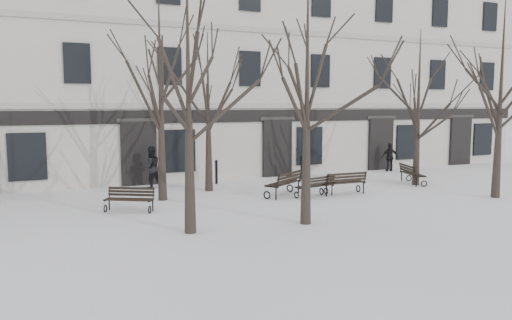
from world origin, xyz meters
TOP-DOWN VIEW (x-y plane):
  - ground at (0.00, 0.00)m, footprint 100.00×100.00m
  - building at (0.00, 12.96)m, footprint 40.40×10.20m
  - tree_1 at (-3.84, -1.24)m, footprint 5.42×5.42m
  - tree_2 at (-0.28, -1.62)m, footprint 5.33×5.33m
  - tree_3 at (8.76, -0.86)m, footprint 5.42×5.42m
  - tree_4 at (-3.39, 3.96)m, footprint 5.70×5.70m
  - tree_5 at (-1.09, 5.22)m, footprint 4.64×4.64m
  - tree_6 at (8.10, 2.91)m, footprint 4.90×4.90m
  - bench_1 at (2.32, 2.13)m, footprint 1.77×0.95m
  - bench_2 at (3.65, 2.13)m, footprint 1.89×0.72m
  - bench_3 at (-4.91, 2.39)m, footprint 1.69×1.34m
  - bench_4 at (1.31, 2.82)m, footprint 2.03×1.70m
  - bench_5 at (8.06, 3.18)m, footprint 1.19×1.90m
  - bollard_a at (-0.16, 6.88)m, footprint 0.14×0.14m
  - bollard_b at (4.10, 6.43)m, footprint 0.15×0.15m
  - pedestrian_b at (-3.18, 6.93)m, footprint 1.03×0.88m
  - pedestrian_c at (10.07, 7.17)m, footprint 0.98×0.63m

SIDE VIEW (x-z plane):
  - ground at x=0.00m, z-range 0.00..0.00m
  - pedestrian_b at x=-3.18m, z-range -0.92..0.92m
  - pedestrian_c at x=10.07m, z-range -0.78..0.78m
  - bench_3 at x=-4.91m, z-range 0.04..0.87m
  - bench_1 at x=2.32m, z-range 0.04..0.89m
  - bench_5 at x=8.06m, z-range 0.04..0.95m
  - bench_2 at x=3.65m, z-range 0.04..0.99m
  - bench_4 at x=1.31m, z-range 0.04..1.05m
  - bollard_a at x=-0.16m, z-range 0.04..1.15m
  - bollard_b at x=4.10m, z-range 0.04..1.22m
  - tree_5 at x=-1.09m, z-range 0.83..7.46m
  - tree_6 at x=8.10m, z-range 0.87..7.88m
  - tree_2 at x=-0.28m, z-range 0.95..8.56m
  - tree_3 at x=8.76m, z-range 0.97..8.71m
  - tree_1 at x=-3.84m, z-range 0.97..8.72m
  - tree_4 at x=-3.39m, z-range 1.02..9.16m
  - building at x=0.00m, z-range -0.18..11.22m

